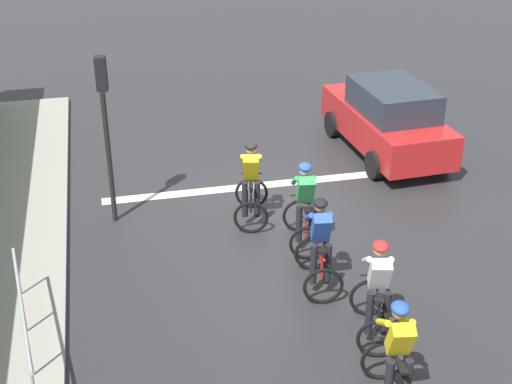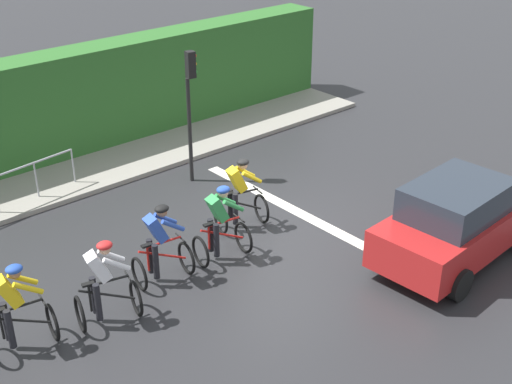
# 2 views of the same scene
# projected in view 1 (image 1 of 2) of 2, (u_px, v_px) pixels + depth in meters

# --- Properties ---
(ground_plane) EXTENTS (80.00, 80.00, 0.00)m
(ground_plane) POSITION_uv_depth(u_px,v_px,m) (273.00, 204.00, 14.94)
(ground_plane) COLOR #28282B
(road_marking_stop_line) EXTENTS (7.00, 0.30, 0.01)m
(road_marking_stop_line) POSITION_uv_depth(u_px,v_px,m) (263.00, 185.00, 15.73)
(road_marking_stop_line) COLOR silver
(road_marking_stop_line) RESTS_ON ground
(cyclist_lead) EXTENTS (0.84, 1.17, 1.66)m
(cyclist_lead) POSITION_uv_depth(u_px,v_px,m) (396.00, 361.00, 9.40)
(cyclist_lead) COLOR black
(cyclist_lead) RESTS_ON ground
(cyclist_second) EXTENTS (0.92, 1.21, 1.66)m
(cyclist_second) POSITION_uv_depth(u_px,v_px,m) (377.00, 294.00, 10.73)
(cyclist_second) COLOR black
(cyclist_second) RESTS_ON ground
(cyclist_mid) EXTENTS (0.82, 1.16, 1.66)m
(cyclist_mid) POSITION_uv_depth(u_px,v_px,m) (320.00, 247.00, 11.92)
(cyclist_mid) COLOR black
(cyclist_mid) RESTS_ON ground
(cyclist_fourth) EXTENTS (0.82, 1.16, 1.66)m
(cyclist_fourth) POSITION_uv_depth(u_px,v_px,m) (305.00, 208.00, 13.13)
(cyclist_fourth) COLOR black
(cyclist_fourth) RESTS_ON ground
(cyclist_trailing) EXTENTS (0.91, 1.21, 1.66)m
(cyclist_trailing) POSITION_uv_depth(u_px,v_px,m) (251.00, 185.00, 13.97)
(cyclist_trailing) COLOR black
(cyclist_trailing) RESTS_ON ground
(car_red) EXTENTS (2.06, 4.19, 1.76)m
(car_red) POSITION_uv_depth(u_px,v_px,m) (388.00, 119.00, 16.89)
(car_red) COLOR #B21E1E
(car_red) RESTS_ON ground
(traffic_light_near_crossing) EXTENTS (0.23, 0.31, 3.34)m
(traffic_light_near_crossing) POSITION_uv_depth(u_px,v_px,m) (105.00, 115.00, 13.39)
(traffic_light_near_crossing) COLOR black
(traffic_light_near_crossing) RESTS_ON ground
(pedestrian_railing_kerbside) EXTENTS (0.48, 3.16, 1.03)m
(pedestrian_railing_kerbside) POSITION_uv_depth(u_px,v_px,m) (23.00, 316.00, 10.29)
(pedestrian_railing_kerbside) COLOR #999EA3
(pedestrian_railing_kerbside) RESTS_ON ground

